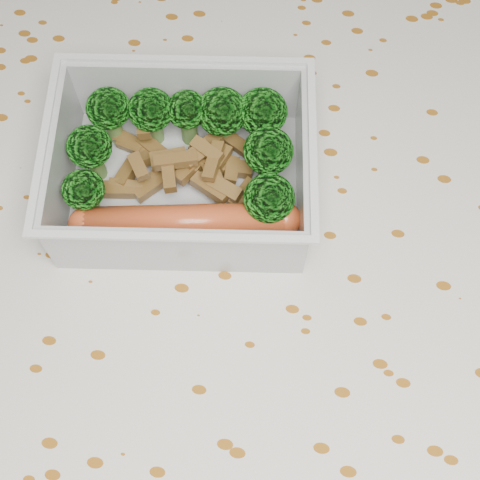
# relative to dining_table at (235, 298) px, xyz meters

# --- Properties ---
(ground_plane) EXTENTS (4.00, 4.00, 0.00)m
(ground_plane) POSITION_rel_dining_table_xyz_m (0.00, 0.00, -0.67)
(ground_plane) COLOR olive
(ground_plane) RESTS_ON ground
(dining_table) EXTENTS (1.40, 0.90, 0.75)m
(dining_table) POSITION_rel_dining_table_xyz_m (0.00, 0.00, 0.00)
(dining_table) COLOR brown
(dining_table) RESTS_ON ground
(tablecloth) EXTENTS (1.46, 0.96, 0.19)m
(tablecloth) POSITION_rel_dining_table_xyz_m (0.00, 0.00, 0.05)
(tablecloth) COLOR silver
(tablecloth) RESTS_ON dining_table
(lunch_container) EXTENTS (0.19, 0.15, 0.06)m
(lunch_container) POSITION_rel_dining_table_xyz_m (-0.04, 0.04, 0.11)
(lunch_container) COLOR silver
(lunch_container) RESTS_ON tablecloth
(broccoli_florets) EXTENTS (0.15, 0.11, 0.05)m
(broccoli_florets) POSITION_rel_dining_table_xyz_m (-0.04, 0.06, 0.12)
(broccoli_florets) COLOR #608C3F
(broccoli_florets) RESTS_ON lunch_container
(meat_pile) EXTENTS (0.11, 0.07, 0.03)m
(meat_pile) POSITION_rel_dining_table_xyz_m (-0.04, 0.05, 0.11)
(meat_pile) COLOR olive
(meat_pile) RESTS_ON lunch_container
(sausage) EXTENTS (0.15, 0.04, 0.02)m
(sausage) POSITION_rel_dining_table_xyz_m (-0.03, 0.01, 0.11)
(sausage) COLOR #BA4821
(sausage) RESTS_ON lunch_container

